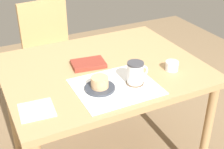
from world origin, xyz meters
TOP-DOWN VIEW (x-y plane):
  - dining_table at (0.00, 0.00)m, footprint 1.07×0.86m
  - wooden_chair at (-0.07, 0.81)m, footprint 0.46×0.46m
  - placemat at (-0.03, -0.22)m, footprint 0.40×0.34m
  - pastry_plate at (-0.11, -0.21)m, footprint 0.15×0.15m
  - pastry at (-0.11, -0.21)m, footprint 0.09×0.09m
  - coffee_coaster at (0.07, -0.24)m, footprint 0.09×0.09m
  - coffee_mug at (0.07, -0.24)m, footprint 0.11×0.08m
  - paper_napkin at (-0.43, -0.24)m, footprint 0.16×0.16m
  - sugar_bowl at (0.32, -0.20)m, footprint 0.07×0.07m
  - small_book at (-0.07, 0.04)m, footprint 0.19×0.15m

SIDE VIEW (x-z plane):
  - wooden_chair at x=-0.07m, z-range 0.04..0.89m
  - dining_table at x=0.00m, z-range 0.28..0.99m
  - placemat at x=-0.03m, z-range 0.71..0.72m
  - paper_napkin at x=-0.43m, z-range 0.71..0.72m
  - coffee_coaster at x=0.07m, z-range 0.72..0.72m
  - pastry_plate at x=-0.11m, z-range 0.72..0.73m
  - small_book at x=-0.07m, z-range 0.71..0.74m
  - sugar_bowl at x=0.32m, z-range 0.71..0.76m
  - pastry at x=-0.11m, z-range 0.73..0.78m
  - coffee_mug at x=0.07m, z-range 0.72..0.83m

